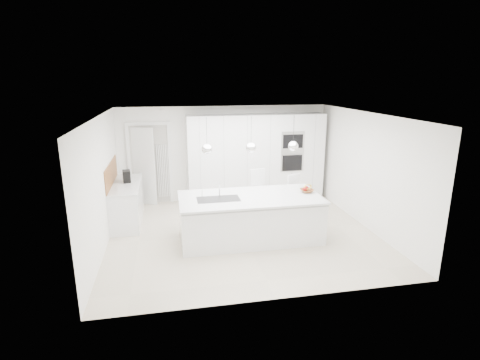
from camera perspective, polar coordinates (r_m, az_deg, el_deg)
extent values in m
plane|color=beige|center=(8.04, 0.41, -8.14)|extent=(5.50, 5.50, 0.00)
plane|color=white|center=(10.03, -2.40, 4.08)|extent=(5.50, 0.00, 5.50)
plane|color=white|center=(7.60, -20.35, -0.53)|extent=(0.00, 5.00, 5.00)
plane|color=white|center=(7.41, 0.45, 9.89)|extent=(5.50, 5.50, 0.00)
cube|color=white|center=(9.91, 2.45, 3.35)|extent=(3.60, 0.60, 2.30)
cube|color=white|center=(9.92, -14.98, 2.00)|extent=(0.76, 0.38, 2.00)
cube|color=white|center=(8.93, -16.81, -3.45)|extent=(0.60, 1.80, 0.86)
cube|color=white|center=(8.80, -17.03, -0.67)|extent=(0.62, 1.82, 0.04)
cube|color=#915C32|center=(8.77, -19.03, 0.94)|extent=(0.02, 1.80, 0.50)
cube|color=white|center=(7.62, 1.61, -6.00)|extent=(2.80, 1.20, 0.86)
cube|color=white|center=(7.52, 1.55, -2.66)|extent=(2.84, 1.40, 0.04)
cylinder|color=white|center=(7.51, -3.17, -1.35)|extent=(0.02, 0.02, 0.30)
sphere|color=white|center=(7.09, -5.05, 4.69)|extent=(0.20, 0.20, 0.20)
sphere|color=white|center=(7.22, 1.69, 4.94)|extent=(0.20, 0.20, 0.20)
sphere|color=white|center=(7.45, 8.11, 5.11)|extent=(0.20, 0.20, 0.20)
imported|color=#915C32|center=(7.89, 10.15, -1.62)|extent=(0.28, 0.28, 0.07)
cube|color=black|center=(8.89, -16.90, 0.55)|extent=(0.20, 0.28, 0.27)
sphere|color=#A51815|center=(7.87, 9.85, -1.35)|extent=(0.09, 0.09, 0.09)
sphere|color=#A51815|center=(7.93, 10.09, -1.23)|extent=(0.09, 0.09, 0.09)
sphere|color=#A51815|center=(7.93, 9.89, -1.29)|extent=(0.07, 0.07, 0.07)
torus|color=yellow|center=(7.90, 10.29, -1.02)|extent=(0.23, 0.16, 0.20)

